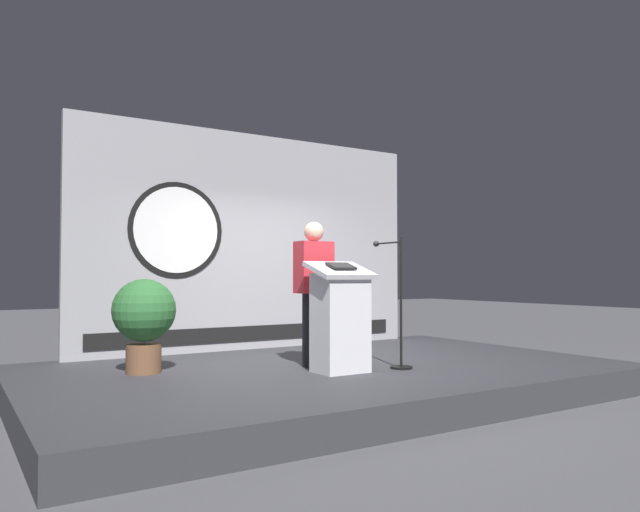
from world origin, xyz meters
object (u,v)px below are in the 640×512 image
speaker_person (314,293)px  podium (340,319)px  potted_plant (144,316)px  microphone_stand (397,321)px

speaker_person → podium: bearing=-86.3°
podium → potted_plant: 2.04m
microphone_stand → potted_plant: size_ratio=1.46×
speaker_person → potted_plant: 1.83m
speaker_person → microphone_stand: bearing=-37.9°
podium → potted_plant: size_ratio=1.19×
podium → speaker_person: 0.55m
podium → speaker_person: size_ratio=0.72×
podium → microphone_stand: bearing=-7.1°
podium → microphone_stand: (0.70, -0.09, -0.05)m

